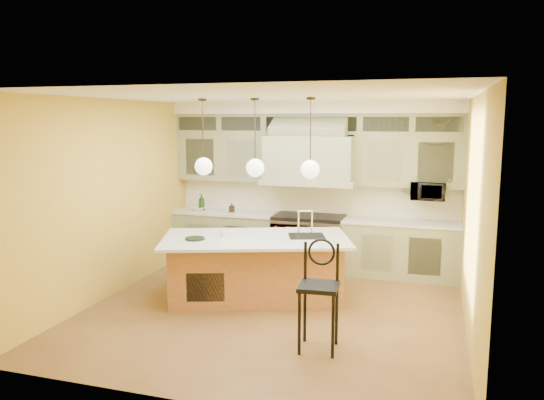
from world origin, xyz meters
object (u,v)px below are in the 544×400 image
(counter_stool, at_px, (319,288))
(microwave, at_px, (428,191))
(range, at_px, (309,242))
(kitchen_island, at_px, (256,267))

(counter_stool, relative_size, microwave, 2.31)
(range, bearing_deg, counter_stool, -74.77)
(kitchen_island, xyz_separation_m, counter_stool, (1.25, -1.44, 0.25))
(kitchen_island, relative_size, counter_stool, 2.37)
(range, bearing_deg, microwave, 3.12)
(kitchen_island, distance_m, microwave, 3.11)
(kitchen_island, relative_size, microwave, 5.48)
(range, xyz_separation_m, microwave, (1.95, 0.11, 0.96))
(counter_stool, xyz_separation_m, microwave, (1.10, 3.24, 0.73))
(microwave, bearing_deg, range, -176.88)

